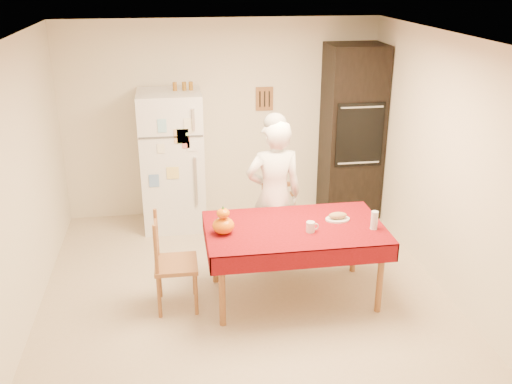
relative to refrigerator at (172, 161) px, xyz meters
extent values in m
plane|color=tan|center=(0.65, -1.88, -0.85)|extent=(4.50, 4.50, 0.00)
cube|color=beige|center=(0.65, 0.37, 0.40)|extent=(4.00, 0.02, 2.50)
cube|color=beige|center=(0.65, -4.13, 0.40)|extent=(4.00, 0.02, 2.50)
cube|color=beige|center=(-1.35, -1.88, 0.40)|extent=(0.02, 4.50, 2.50)
cube|color=beige|center=(2.65, -1.88, 0.40)|extent=(0.02, 4.50, 2.50)
cube|color=white|center=(0.65, -1.88, 1.65)|extent=(4.00, 4.50, 0.02)
cube|color=brown|center=(1.20, 0.36, 0.65)|extent=(0.22, 0.02, 0.30)
cube|color=white|center=(0.00, 0.00, 0.00)|extent=(0.75, 0.70, 1.70)
cube|color=silver|center=(0.26, -0.37, 0.60)|extent=(0.03, 0.03, 0.25)
cube|color=silver|center=(0.26, -0.37, -0.15)|extent=(0.03, 0.03, 0.60)
cube|color=black|center=(2.28, 0.05, 0.25)|extent=(0.70, 0.60, 2.20)
cube|color=black|center=(2.28, -0.26, 0.30)|extent=(0.59, 0.02, 0.80)
cylinder|color=brown|center=(0.38, -2.29, -0.50)|extent=(0.06, 0.06, 0.71)
cylinder|color=brown|center=(0.38, -1.51, -0.50)|extent=(0.06, 0.06, 0.71)
cylinder|color=brown|center=(1.86, -2.29, -0.50)|extent=(0.06, 0.06, 0.71)
cylinder|color=brown|center=(1.86, -1.51, -0.50)|extent=(0.06, 0.06, 0.71)
cube|color=brown|center=(1.12, -1.90, -0.12)|extent=(1.60, 0.90, 0.04)
cube|color=#510804|center=(1.12, -1.90, -0.09)|extent=(1.70, 1.00, 0.01)
cylinder|color=brown|center=(1.01, -1.36, -0.64)|extent=(0.04, 0.04, 0.43)
cylinder|color=brown|center=(0.96, -1.02, -0.64)|extent=(0.04, 0.04, 0.43)
cylinder|color=brown|center=(1.37, -1.31, -0.64)|extent=(0.04, 0.04, 0.43)
cylinder|color=brown|center=(1.32, -0.97, -0.64)|extent=(0.04, 0.04, 0.43)
cube|color=brown|center=(1.16, -1.16, -0.40)|extent=(0.47, 0.46, 0.04)
cube|color=brown|center=(1.14, -0.99, -0.15)|extent=(0.36, 0.08, 0.50)
cylinder|color=brown|center=(0.15, -2.09, -0.64)|extent=(0.04, 0.04, 0.43)
cylinder|color=brown|center=(-0.19, -2.08, -0.64)|extent=(0.04, 0.04, 0.43)
cylinder|color=brown|center=(0.15, -1.73, -0.64)|extent=(0.04, 0.04, 0.43)
cylinder|color=brown|center=(-0.19, -1.72, -0.64)|extent=(0.04, 0.04, 0.43)
cube|color=brown|center=(-0.02, -1.91, -0.40)|extent=(0.40, 0.42, 0.04)
cube|color=brown|center=(-0.19, -1.90, -0.15)|extent=(0.03, 0.36, 0.50)
imported|color=white|center=(1.04, -1.26, -0.02)|extent=(0.62, 0.43, 1.65)
cylinder|color=silver|center=(1.24, -2.04, -0.04)|extent=(0.08, 0.08, 0.10)
ellipsoid|color=#CE4B04|center=(0.44, -1.94, -0.01)|extent=(0.21, 0.21, 0.15)
ellipsoid|color=#DC5205|center=(0.44, -1.94, 0.11)|extent=(0.12, 0.12, 0.09)
cylinder|color=silver|center=(1.85, -2.06, 0.00)|extent=(0.07, 0.07, 0.18)
cylinder|color=silver|center=(1.57, -1.82, -0.08)|extent=(0.24, 0.24, 0.02)
ellipsoid|color=#9F734E|center=(1.57, -1.82, -0.04)|extent=(0.18, 0.10, 0.06)
cylinder|color=#935A1A|center=(0.08, 0.05, 0.90)|extent=(0.05, 0.05, 0.10)
cylinder|color=brown|center=(0.19, 0.05, 0.90)|extent=(0.05, 0.05, 0.10)
cylinder|color=#8E5C19|center=(0.26, 0.05, 0.90)|extent=(0.05, 0.05, 0.10)
camera|label=1|loc=(0.02, -6.71, 2.22)|focal=40.00mm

